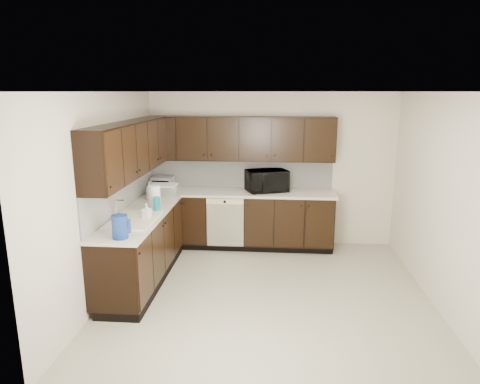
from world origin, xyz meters
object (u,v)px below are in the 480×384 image
at_px(storage_bin, 163,190).
at_px(blue_pitcher, 120,227).
at_px(sink, 133,225).
at_px(microwave, 267,181).
at_px(toaster_oven, 163,183).

height_order(storage_bin, blue_pitcher, blue_pitcher).
height_order(sink, microwave, microwave).
height_order(toaster_oven, storage_bin, toaster_oven).
relative_size(toaster_oven, blue_pitcher, 1.31).
bearing_deg(toaster_oven, storage_bin, -69.57).
bearing_deg(blue_pitcher, toaster_oven, 86.00).
bearing_deg(sink, blue_pitcher, -83.25).
bearing_deg(blue_pitcher, storage_bin, 83.75).
distance_m(sink, storage_bin, 1.37).
xyz_separation_m(toaster_oven, storage_bin, (0.10, -0.35, -0.03)).
distance_m(microwave, toaster_oven, 1.69).
relative_size(sink, toaster_oven, 2.41).
relative_size(sink, blue_pitcher, 3.15).
distance_m(sink, blue_pitcher, 0.68).
xyz_separation_m(sink, blue_pitcher, (0.08, -0.65, 0.19)).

